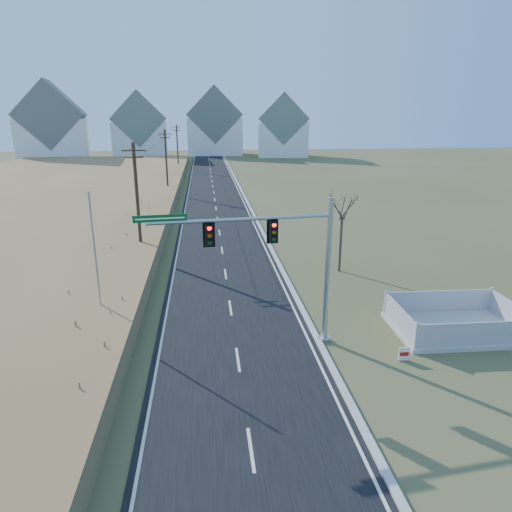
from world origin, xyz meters
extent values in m
plane|color=#494E26|center=(0.00, 0.00, 0.00)|extent=(260.00, 260.00, 0.00)
cube|color=black|center=(0.00, 50.00, 0.03)|extent=(8.00, 180.00, 0.06)
cube|color=#B2AFA8|center=(4.15, 50.00, 0.09)|extent=(0.30, 180.00, 0.18)
cube|color=#9C7946|center=(-24.00, 40.00, 0.65)|extent=(38.00, 110.00, 1.30)
cylinder|color=#422D1E|center=(-6.50, 15.00, 4.50)|extent=(0.26, 0.26, 9.00)
cube|color=#422D1E|center=(-6.50, 15.00, 8.40)|extent=(1.80, 0.10, 0.10)
cube|color=#422D1E|center=(-6.50, 15.00, 7.90)|extent=(1.40, 0.10, 0.10)
cylinder|color=#422D1E|center=(-6.50, 45.00, 4.50)|extent=(0.26, 0.26, 9.00)
cube|color=#422D1E|center=(-6.50, 45.00, 8.40)|extent=(1.80, 0.10, 0.10)
cube|color=#422D1E|center=(-6.50, 45.00, 7.90)|extent=(1.40, 0.10, 0.10)
cylinder|color=#422D1E|center=(-6.50, 75.00, 4.50)|extent=(0.26, 0.26, 9.00)
cube|color=#422D1E|center=(-6.50, 75.00, 8.40)|extent=(1.80, 0.10, 0.10)
cube|color=#422D1E|center=(-6.50, 75.00, 7.90)|extent=(1.40, 0.10, 0.10)
cube|color=white|center=(-38.00, 100.00, 5.00)|extent=(17.38, 13.12, 10.00)
cube|color=slate|center=(-38.00, 100.00, 10.90)|extent=(17.69, 13.38, 16.29)
cube|color=white|center=(-18.00, 108.00, 4.50)|extent=(14.66, 10.95, 9.00)
cube|color=slate|center=(-18.00, 108.00, 9.90)|extent=(14.93, 11.17, 14.26)
cube|color=white|center=(2.00, 112.00, 5.00)|extent=(15.00, 10.00, 10.00)
cube|color=slate|center=(2.00, 112.00, 10.90)|extent=(15.27, 10.20, 15.27)
cube|color=white|center=(20.00, 104.00, 4.50)|extent=(13.87, 10.31, 9.00)
cube|color=slate|center=(20.00, 104.00, 9.90)|extent=(14.12, 10.51, 13.24)
cylinder|color=#9EA0A5|center=(4.50, -0.53, 0.10)|extent=(0.63, 0.63, 0.21)
cylinder|color=#9EA0A5|center=(4.50, -0.53, 3.67)|extent=(0.27, 0.27, 7.35)
cylinder|color=#9EA0A5|center=(0.32, -0.94, 6.51)|extent=(8.37, 0.99, 0.17)
cube|color=black|center=(1.78, -0.80, 5.88)|extent=(0.37, 0.31, 1.05)
cube|color=black|center=(-1.14, -1.09, 5.88)|extent=(0.37, 0.31, 1.05)
cube|color=#045218|center=(-3.23, -1.29, 6.72)|extent=(2.30, 0.27, 0.31)
cube|color=#B7B5AD|center=(11.66, -0.24, 0.12)|extent=(6.60, 4.60, 0.25)
cube|color=#9D9DA2|center=(11.60, -2.29, 0.86)|extent=(6.17, 0.26, 1.23)
cube|color=#9D9DA2|center=(11.72, 1.82, 0.86)|extent=(6.17, 0.26, 1.23)
cube|color=#9D9DA2|center=(8.58, -0.15, 0.86)|extent=(0.20, 4.12, 1.23)
cube|color=#9D9DA2|center=(14.75, -0.33, 0.86)|extent=(0.20, 4.12, 1.23)
cube|color=white|center=(7.70, -2.84, 0.35)|extent=(0.53, 0.06, 0.66)
cube|color=#B5150C|center=(7.69, -2.87, 0.35)|extent=(0.43, 0.03, 0.19)
cylinder|color=#B7B5AD|center=(-7.00, 2.39, 0.07)|extent=(0.33, 0.33, 0.15)
cylinder|color=#9EA0A5|center=(-7.00, 2.39, 3.69)|extent=(0.09, 0.09, 7.37)
cylinder|color=#4C3F33|center=(8.33, 9.90, 2.00)|extent=(0.18, 0.18, 4.01)
camera|label=1|loc=(-1.27, -20.83, 11.00)|focal=32.00mm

